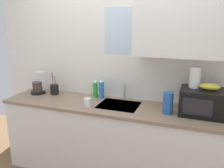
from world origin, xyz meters
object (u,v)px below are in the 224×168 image
(paper_towel_roll, at_px, (195,77))
(cereal_canister, at_px, (168,103))
(microwave, at_px, (203,102))
(mug_white, at_px, (88,102))
(banana_bunch, at_px, (210,87))
(dish_soap_bottle_green, at_px, (95,89))
(dish_soap_bottle_blue, at_px, (101,89))
(coffee_maker, at_px, (39,85))
(utensil_crock, at_px, (54,89))

(paper_towel_roll, relative_size, cereal_canister, 0.94)
(microwave, distance_m, mug_white, 1.24)
(banana_bunch, relative_size, dish_soap_bottle_green, 0.86)
(dish_soap_bottle_blue, distance_m, cereal_canister, 0.87)
(coffee_maker, xyz_separation_m, mug_white, (0.84, -0.25, -0.06))
(mug_white, bearing_deg, dish_soap_bottle_blue, 82.77)
(microwave, height_order, cereal_canister, microwave)
(microwave, xyz_separation_m, mug_white, (-1.22, -0.19, -0.09))
(paper_towel_roll, relative_size, dish_soap_bottle_green, 0.95)
(mug_white, height_order, utensil_crock, utensil_crock)
(coffee_maker, xyz_separation_m, cereal_canister, (1.72, -0.16, 0.01))
(utensil_crock, bearing_deg, banana_bunch, -2.13)
(banana_bunch, height_order, cereal_canister, banana_bunch)
(dish_soap_bottle_blue, height_order, mug_white, dish_soap_bottle_blue)
(banana_bunch, xyz_separation_m, coffee_maker, (-2.11, 0.06, -0.20))
(dish_soap_bottle_blue, bearing_deg, paper_towel_roll, -3.98)
(banana_bunch, bearing_deg, coffee_maker, 178.42)
(cereal_canister, distance_m, mug_white, 0.89)
(microwave, xyz_separation_m, utensil_crock, (-1.83, 0.07, -0.06))
(dish_soap_bottle_green, height_order, mug_white, dish_soap_bottle_green)
(microwave, height_order, dish_soap_bottle_blue, microwave)
(cereal_canister, bearing_deg, dish_soap_bottle_blue, 165.04)
(microwave, bearing_deg, mug_white, -171.24)
(banana_bunch, distance_m, dish_soap_bottle_green, 1.35)
(coffee_maker, bearing_deg, dish_soap_bottle_green, 6.37)
(dish_soap_bottle_blue, height_order, cereal_canister, dish_soap_bottle_blue)
(coffee_maker, bearing_deg, banana_bunch, -1.58)
(microwave, relative_size, mug_white, 4.84)
(dish_soap_bottle_blue, xyz_separation_m, cereal_canister, (0.84, -0.23, -0.00))
(banana_bunch, xyz_separation_m, paper_towel_roll, (-0.15, 0.05, 0.08))
(microwave, height_order, mug_white, microwave)
(dish_soap_bottle_blue, bearing_deg, mug_white, -97.23)
(banana_bunch, xyz_separation_m, mug_white, (-1.27, -0.19, -0.26))
(microwave, distance_m, dish_soap_bottle_blue, 1.19)
(utensil_crock, bearing_deg, dish_soap_bottle_green, 7.83)
(microwave, height_order, utensil_crock, utensil_crock)
(banana_bunch, xyz_separation_m, utensil_crock, (-1.88, 0.07, -0.23))
(banana_bunch, height_order, utensil_crock, banana_bunch)
(banana_bunch, relative_size, utensil_crock, 0.67)
(dish_soap_bottle_blue, distance_m, dish_soap_bottle_green, 0.10)
(paper_towel_roll, bearing_deg, coffee_maker, 179.76)
(coffee_maker, bearing_deg, utensil_crock, 2.85)
(microwave, bearing_deg, dish_soap_bottle_blue, 173.88)
(cereal_canister, height_order, utensil_crock, utensil_crock)
(mug_white, distance_m, utensil_crock, 0.66)
(banana_bunch, height_order, mug_white, banana_bunch)
(coffee_maker, relative_size, utensil_crock, 0.94)
(coffee_maker, relative_size, dish_soap_bottle_blue, 1.13)
(microwave, relative_size, dish_soap_bottle_blue, 1.85)
(dish_soap_bottle_blue, xyz_separation_m, utensil_crock, (-0.65, -0.06, -0.05))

